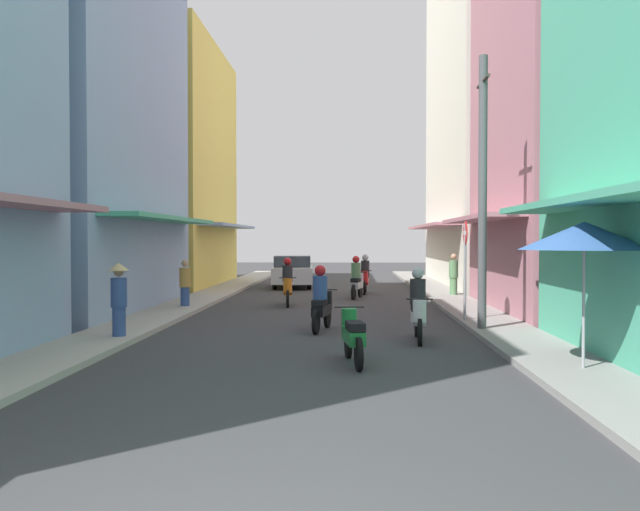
% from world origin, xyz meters
% --- Properties ---
extents(ground_plane, '(86.37, 86.37, 0.00)m').
position_xyz_m(ground_plane, '(0.00, 15.63, 0.00)').
color(ground_plane, '#38383A').
extents(sidewalk_left, '(1.55, 47.26, 0.12)m').
position_xyz_m(sidewalk_left, '(-4.43, 15.63, 0.06)').
color(sidewalk_left, '#ADA89E').
rests_on(sidewalk_left, ground).
extents(sidewalk_right, '(1.55, 47.26, 0.12)m').
position_xyz_m(sidewalk_right, '(4.43, 15.63, 0.06)').
color(sidewalk_right, gray).
rests_on(sidewalk_right, ground).
extents(building_left_mid, '(7.05, 9.72, 13.53)m').
position_xyz_m(building_left_mid, '(-8.20, 15.97, 6.76)').
color(building_left_mid, '#8CA5CC').
rests_on(building_left_mid, ground).
extents(building_left_far, '(7.05, 10.05, 11.09)m').
position_xyz_m(building_left_far, '(-8.20, 26.65, 5.54)').
color(building_left_far, '#EFD159').
rests_on(building_left_far, ground).
extents(building_right_mid, '(7.05, 8.39, 17.85)m').
position_xyz_m(building_right_mid, '(8.20, 16.21, 8.92)').
color(building_right_mid, '#B7727F').
rests_on(building_right_mid, ground).
extents(building_right_far, '(7.05, 12.93, 16.79)m').
position_xyz_m(building_right_far, '(8.20, 27.78, 8.39)').
color(building_right_far, silver).
rests_on(building_right_far, ground).
extents(motorbike_black, '(0.60, 1.80, 1.58)m').
position_xyz_m(motorbike_black, '(0.18, 11.76, 0.70)').
color(motorbike_black, black).
rests_on(motorbike_black, ground).
extents(motorbike_green, '(0.56, 1.80, 0.96)m').
position_xyz_m(motorbike_green, '(0.89, 7.62, 0.50)').
color(motorbike_green, black).
rests_on(motorbike_green, ground).
extents(motorbike_silver, '(0.63, 1.79, 1.58)m').
position_xyz_m(motorbike_silver, '(1.12, 20.49, 0.70)').
color(motorbike_silver, black).
rests_on(motorbike_silver, ground).
extents(motorbike_orange, '(0.55, 1.81, 1.58)m').
position_xyz_m(motorbike_orange, '(-1.19, 17.81, 0.70)').
color(motorbike_orange, black).
rests_on(motorbike_orange, ground).
extents(motorbike_white, '(0.55, 1.81, 1.58)m').
position_xyz_m(motorbike_white, '(2.31, 10.30, 0.70)').
color(motorbike_white, black).
rests_on(motorbike_white, ground).
extents(motorbike_red, '(0.55, 1.81, 1.58)m').
position_xyz_m(motorbike_red, '(1.47, 22.81, 0.70)').
color(motorbike_red, black).
rests_on(motorbike_red, ground).
extents(parked_car, '(2.03, 4.21, 1.45)m').
position_xyz_m(parked_car, '(-1.73, 26.10, 0.74)').
color(parked_car, silver).
rests_on(parked_car, ground).
extents(pedestrian_midway, '(0.34, 0.34, 1.55)m').
position_xyz_m(pedestrian_midway, '(-4.26, 16.43, 0.77)').
color(pedestrian_midway, '#334C8C').
rests_on(pedestrian_midway, ground).
extents(pedestrian_far, '(0.34, 0.34, 1.65)m').
position_xyz_m(pedestrian_far, '(4.73, 21.04, 0.82)').
color(pedestrian_far, '#598C59').
rests_on(pedestrian_far, ground).
extents(pedestrian_foreground, '(0.44, 0.44, 1.68)m').
position_xyz_m(pedestrian_foreground, '(-4.08, 9.94, 0.95)').
color(pedestrian_foreground, '#334C8C').
rests_on(pedestrian_foreground, ground).
extents(vendor_umbrella, '(2.07, 2.07, 2.47)m').
position_xyz_m(vendor_umbrella, '(4.58, 6.78, 2.24)').
color(vendor_umbrella, '#99999E').
rests_on(vendor_umbrella, ground).
extents(utility_pole, '(0.20, 1.20, 6.42)m').
position_xyz_m(utility_pole, '(3.91, 11.54, 3.28)').
color(utility_pole, '#4C4C4F').
rests_on(utility_pole, ground).
extents(street_sign_no_entry, '(0.07, 0.60, 2.65)m').
position_xyz_m(street_sign_no_entry, '(3.81, 13.24, 1.72)').
color(street_sign_no_entry, gray).
rests_on(street_sign_no_entry, ground).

